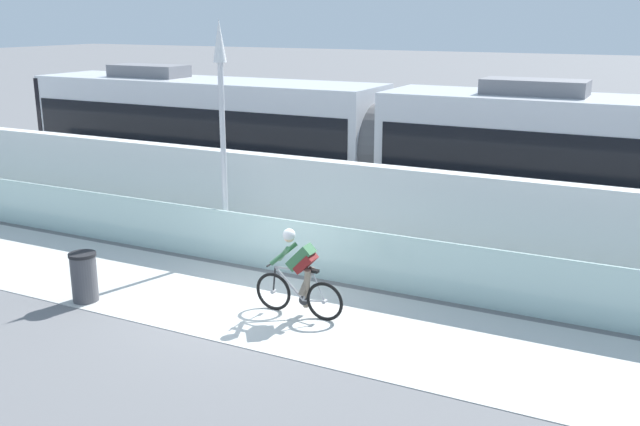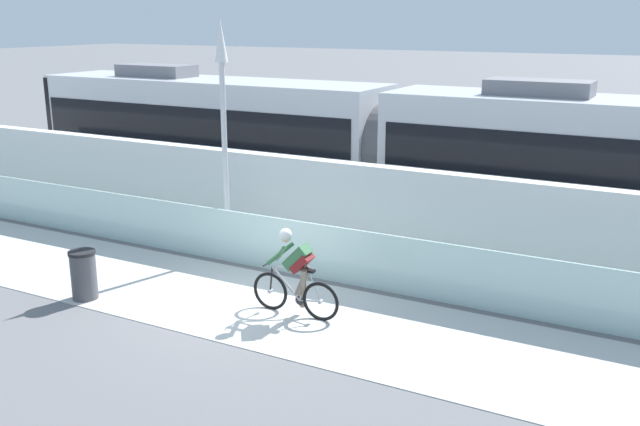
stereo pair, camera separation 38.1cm
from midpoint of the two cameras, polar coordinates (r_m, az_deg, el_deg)
The scene contains 10 objects.
ground_plane at distance 13.70m, azimuth -6.85°, elevation -7.18°, with size 200.00×200.00×0.00m, color slate.
bike_path_deck at distance 13.70m, azimuth -6.85°, elevation -7.15°, with size 32.00×3.20×0.01m, color beige.
glass_parapet at distance 14.97m, azimuth -3.00°, elevation -2.73°, with size 32.00×0.05×1.17m, color silver.
concrete_barrier_wall at distance 16.36m, azimuth 0.11°, elevation 0.57°, with size 32.00×0.36×2.10m, color white.
tram_rail_near at distance 18.81m, azimuth 3.52°, elevation -0.79°, with size 32.00×0.08×0.01m, color #595654.
tram_rail_far at distance 20.08m, azimuth 5.16°, elevation 0.23°, with size 32.00×0.08×0.01m, color #595654.
tram at distance 19.02m, azimuth 4.45°, elevation 5.22°, with size 22.56×2.54×3.81m.
cyclist_on_bike at distance 12.83m, azimuth -2.56°, elevation -4.91°, with size 1.77×0.58×1.61m.
lamp_post_antenna at distance 15.60m, azimuth -8.52°, elevation 8.08°, with size 0.28×0.28×5.20m.
trash_bin at distance 14.32m, azimuth -18.99°, elevation -4.85°, with size 0.51×0.51×0.96m.
Camera 1 is at (6.96, -10.55, 5.22)m, focal length 40.23 mm.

